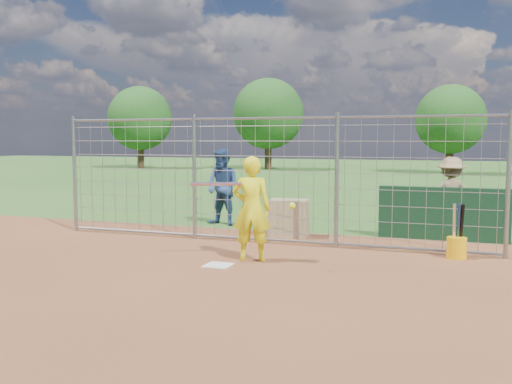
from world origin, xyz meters
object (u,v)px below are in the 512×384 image
at_px(bystander_a, 223,187).
at_px(bucket_with_bats, 457,245).
at_px(bystander_c, 451,196).
at_px(equipment_bin, 289,218).
at_px(batter, 251,209).

distance_m(bystander_a, bucket_with_bats, 5.88).
xyz_separation_m(bystander_c, equipment_bin, (-3.25, -1.57, -0.45)).
height_order(equipment_bin, bucket_with_bats, bucket_with_bats).
bearing_deg(bystander_c, bystander_a, -0.73).
bearing_deg(bucket_with_bats, equipment_bin, 161.14).
height_order(bystander_c, bucket_with_bats, bystander_c).
xyz_separation_m(bystander_a, equipment_bin, (1.98, -1.05, -0.53)).
relative_size(bystander_c, bucket_with_bats, 1.74).
relative_size(batter, bystander_c, 1.06).
xyz_separation_m(batter, bucket_with_bats, (3.33, 1.38, -0.66)).
bearing_deg(bystander_a, bucket_with_bats, -9.57).
bearing_deg(bucket_with_bats, batter, -157.45).
distance_m(batter, bystander_a, 4.15).
xyz_separation_m(bystander_a, bucket_with_bats, (5.40, -2.22, -0.68)).
distance_m(equipment_bin, bucket_with_bats, 3.61).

